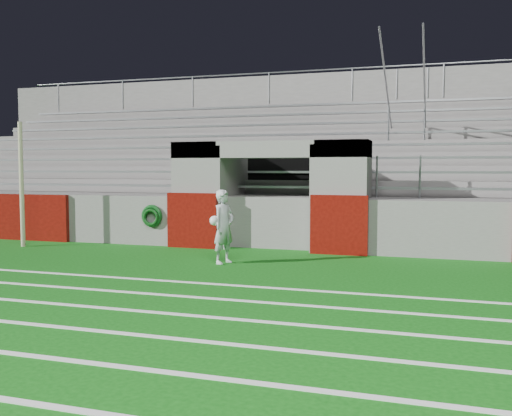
% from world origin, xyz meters
% --- Properties ---
extents(ground, '(90.00, 90.00, 0.00)m').
position_xyz_m(ground, '(0.00, 0.00, 0.00)').
color(ground, '#0E550F').
rests_on(ground, ground).
extents(field_post, '(0.11, 0.11, 3.09)m').
position_xyz_m(field_post, '(-5.95, 1.88, 1.55)').
color(field_post, '#BDB68C').
rests_on(field_post, ground).
extents(field_markings, '(28.00, 8.09, 0.01)m').
position_xyz_m(field_markings, '(0.00, -5.00, 0.01)').
color(field_markings, white).
rests_on(field_markings, ground).
extents(stadium_structure, '(26.00, 8.48, 5.42)m').
position_xyz_m(stadium_structure, '(0.00, 7.97, 1.49)').
color(stadium_structure, slate).
rests_on(stadium_structure, ground).
extents(goalkeeper_with_ball, '(0.53, 0.64, 1.52)m').
position_xyz_m(goalkeeper_with_ball, '(-0.25, 1.04, 0.76)').
color(goalkeeper_with_ball, silver).
rests_on(goalkeeper_with_ball, ground).
extents(hose_coil, '(0.57, 0.15, 0.57)m').
position_xyz_m(hose_coil, '(-2.92, 2.93, 0.75)').
color(hose_coil, '#0E4617').
rests_on(hose_coil, ground).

